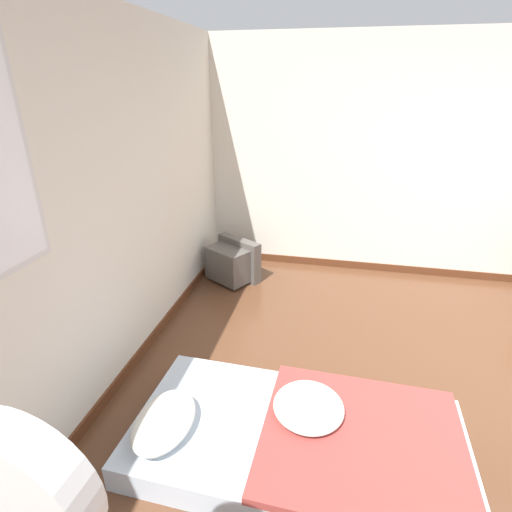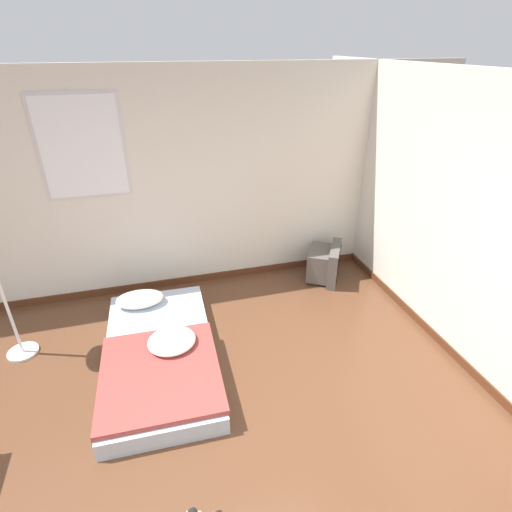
% 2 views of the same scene
% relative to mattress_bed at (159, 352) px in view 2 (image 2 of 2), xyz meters
% --- Properties ---
extents(ground_plane, '(20.00, 20.00, 0.00)m').
position_rel_mattress_bed_xyz_m(ground_plane, '(0.33, -1.57, -0.12)').
color(ground_plane, brown).
extents(wall_back, '(7.38, 0.08, 2.60)m').
position_rel_mattress_bed_xyz_m(wall_back, '(0.32, 1.42, 1.18)').
color(wall_back, silver).
rests_on(wall_back, ground_plane).
extents(mattress_bed, '(1.09, 2.02, 0.32)m').
position_rel_mattress_bed_xyz_m(mattress_bed, '(0.00, 0.00, 0.00)').
color(mattress_bed, silver).
rests_on(mattress_bed, ground_plane).
extents(crt_tv, '(0.60, 0.65, 0.47)m').
position_rel_mattress_bed_xyz_m(crt_tv, '(2.20, 1.01, 0.11)').
color(crt_tv, '#56514C').
rests_on(crt_tv, ground_plane).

